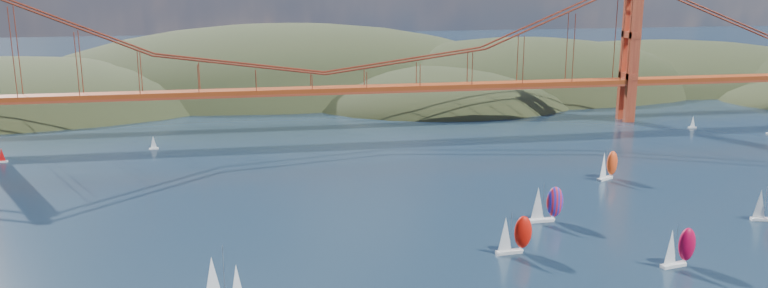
% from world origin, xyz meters
% --- Properties ---
extents(headlands, '(725.00, 225.00, 96.00)m').
position_xyz_m(headlands, '(44.95, 278.29, -12.46)').
color(headlands, black).
rests_on(headlands, ground).
extents(bridge, '(552.00, 12.00, 55.00)m').
position_xyz_m(bridge, '(-1.75, 180.00, 32.23)').
color(bridge, '#943511').
rests_on(bridge, ground).
extents(racer_0, '(8.20, 3.65, 9.29)m').
position_xyz_m(racer_0, '(27.40, 52.59, 4.39)').
color(racer_0, silver).
rests_on(racer_0, ground).
extents(racer_1, '(8.14, 4.27, 9.14)m').
position_xyz_m(racer_1, '(58.26, 39.70, 4.32)').
color(racer_1, white).
rests_on(racer_1, ground).
extents(racer_2, '(7.70, 4.36, 8.63)m').
position_xyz_m(racer_2, '(95.26, 61.85, 4.08)').
color(racer_2, white).
rests_on(racer_2, ground).
extents(racer_3, '(8.08, 6.17, 9.14)m').
position_xyz_m(racer_3, '(73.82, 102.45, 4.32)').
color(racer_3, silver).
rests_on(racer_3, ground).
extents(racer_rwb, '(8.52, 3.49, 9.78)m').
position_xyz_m(racer_rwb, '(42.07, 70.77, 4.62)').
color(racer_rwb, white).
rests_on(racer_rwb, ground).
extents(distant_boat_2, '(3.00, 2.00, 4.70)m').
position_xyz_m(distant_boat_2, '(-104.92, 153.75, 2.41)').
color(distant_boat_2, silver).
rests_on(distant_boat_2, ground).
extents(distant_boat_3, '(3.00, 2.00, 4.70)m').
position_xyz_m(distant_boat_3, '(-59.98, 162.99, 2.41)').
color(distant_boat_3, silver).
rests_on(distant_boat_3, ground).
extents(distant_boat_4, '(3.00, 2.00, 4.70)m').
position_xyz_m(distant_boat_4, '(138.17, 161.78, 2.41)').
color(distant_boat_4, silver).
rests_on(distant_boat_4, ground).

